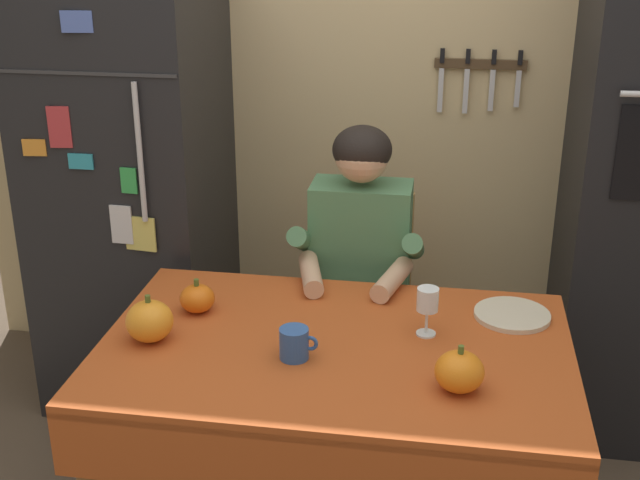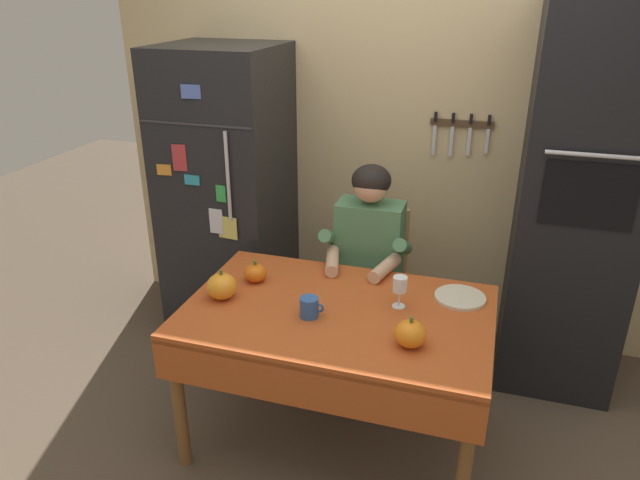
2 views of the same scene
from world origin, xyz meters
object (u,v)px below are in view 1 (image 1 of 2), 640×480
refrigerator (132,187)px  coffee_mug (295,343)px  dining_table (334,372)px  chair_behind_person (362,300)px  pumpkin_large (459,371)px  pumpkin_small (197,298)px  pumpkin_medium (150,321)px  seated_person (357,267)px  wine_glass (428,302)px  serving_tray (512,315)px

refrigerator → coffee_mug: refrigerator is taller
dining_table → chair_behind_person: chair_behind_person is taller
chair_behind_person → pumpkin_large: bearing=-69.1°
coffee_mug → pumpkin_small: 0.43m
chair_behind_person → pumpkin_medium: chair_behind_person is taller
seated_person → pumpkin_large: bearing=-64.6°
dining_table → pumpkin_small: bearing=160.5°
wine_glass → pumpkin_small: wine_glass is taller
wine_glass → coffee_mug: bearing=-151.6°
coffee_mug → wine_glass: bearing=28.4°
dining_table → coffee_mug: bearing=-144.7°
pumpkin_large → refrigerator: bearing=141.2°
coffee_mug → refrigerator: bearing=131.5°
dining_table → pumpkin_medium: pumpkin_medium is taller
chair_behind_person → wine_glass: size_ratio=6.02×
refrigerator → chair_behind_person: refrigerator is taller
coffee_mug → serving_tray: (0.63, 0.36, -0.04)m
wine_glass → serving_tray: bearing=31.0°
chair_behind_person → refrigerator: bearing=174.5°
seated_person → pumpkin_medium: seated_person is taller
dining_table → pumpkin_small: 0.51m
pumpkin_medium → wine_glass: bearing=11.5°
refrigerator → chair_behind_person: bearing=-5.5°
refrigerator → serving_tray: 1.60m
coffee_mug → pumpkin_small: size_ratio=1.00×
chair_behind_person → pumpkin_large: size_ratio=6.93×
coffee_mug → serving_tray: bearing=29.5°
dining_table → serving_tray: serving_tray is taller
pumpkin_large → pumpkin_small: pumpkin_large is taller
refrigerator → pumpkin_medium: 1.01m
pumpkin_large → serving_tray: pumpkin_large is taller
dining_table → seated_person: bearing=90.4°
refrigerator → pumpkin_large: (1.31, -1.06, -0.10)m
refrigerator → dining_table: bearing=-42.9°
pumpkin_medium → pumpkin_small: size_ratio=1.31×
chair_behind_person → dining_table: bearing=-89.7°
pumpkin_medium → serving_tray: pumpkin_medium is taller
seated_person → dining_table: bearing=-89.6°
seated_person → pumpkin_medium: size_ratio=8.41×
chair_behind_person → pumpkin_medium: 1.04m
pumpkin_small → chair_behind_person: bearing=53.6°
wine_glass → dining_table: bearing=-154.6°
pumpkin_small → serving_tray: pumpkin_small is taller
serving_tray → pumpkin_medium: bearing=-163.2°
coffee_mug → pumpkin_small: pumpkin_small is taller
pumpkin_large → dining_table: bearing=154.6°
coffee_mug → dining_table: bearing=35.3°
dining_table → pumpkin_small: pumpkin_small is taller
coffee_mug → pumpkin_medium: (-0.45, 0.03, 0.02)m
chair_behind_person → serving_tray: bearing=-43.6°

